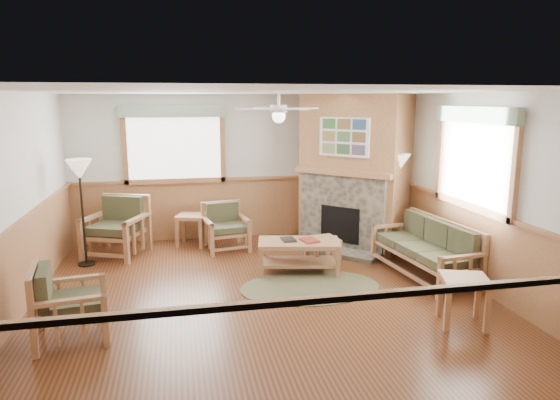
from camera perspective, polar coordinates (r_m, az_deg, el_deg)
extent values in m
cube|color=#572D18|center=(6.94, -2.10, -10.66)|extent=(6.00, 6.00, 0.01)
cube|color=white|center=(6.43, -2.28, 12.29)|extent=(6.00, 6.00, 0.01)
cube|color=silver|center=(9.49, -5.20, 3.77)|extent=(6.00, 0.02, 2.70)
cube|color=silver|center=(3.72, 5.59, -8.23)|extent=(6.00, 0.02, 2.70)
cube|color=silver|center=(6.75, -28.18, -0.63)|extent=(0.02, 6.00, 2.70)
cube|color=silver|center=(7.63, 20.62, 1.24)|extent=(0.02, 6.00, 2.70)
cylinder|color=#4F4D31|center=(7.15, 3.49, -9.89)|extent=(2.18, 2.18, 0.01)
cube|color=maroon|center=(7.59, 3.38, -4.51)|extent=(0.28, 0.34, 0.03)
cube|color=black|center=(7.64, 0.96, -4.43)|extent=(0.21, 0.27, 0.02)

